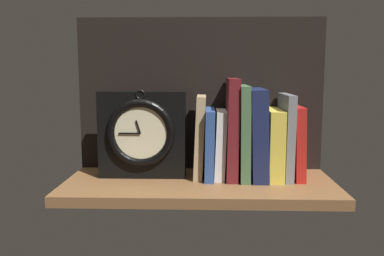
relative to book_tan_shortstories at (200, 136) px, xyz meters
The scene contains 12 objects.
ground_plane 12.69cm from the book_tan_shortstories, 89.84° to the right, with size 67.16×28.97×2.50cm, color brown.
back_panel 13.73cm from the book_tan_shortstories, 89.91° to the left, with size 67.16×1.20×41.61cm, color black.
book_tan_shortstories is the anchor object (origin of this frame).
book_blue_modern 3.08cm from the book_tan_shortstories, ahead, with size 2.29×15.51×17.57cm, color #2D4C8E.
book_white_catcher 5.61cm from the book_tan_shortstories, ahead, with size 2.55×13.00×17.22cm, color silver.
book_maroon_dawkins 8.56cm from the book_tan_shortstories, ahead, with size 2.82×15.47×25.43cm, color maroon.
book_green_romantic 11.25cm from the book_tan_shortstories, ahead, with size 2.39×16.65×23.64cm, color #476B44.
book_navy_bierce 14.69cm from the book_tan_shortstories, ahead, with size 3.98×16.94×22.81cm, color #192147.
book_yellow_seinlanguage 18.91cm from the book_tan_shortstories, ahead, with size 3.77×16.09×17.60cm, color gold.
book_gray_chess 22.06cm from the book_tan_shortstories, ahead, with size 2.09×15.12×21.46cm, color gray.
book_red_requiem 24.64cm from the book_tan_shortstories, ahead, with size 2.42×14.17×18.48cm, color red.
framed_clock 14.80cm from the book_tan_shortstories, behind, with size 22.18×6.58×22.69cm.
Camera 1 is at (1.47, -100.59, 27.53)cm, focal length 38.71 mm.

